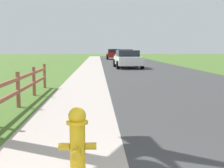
{
  "coord_description": "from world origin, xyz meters",
  "views": [
    {
      "loc": [
        -0.41,
        -1.79,
        1.6
      ],
      "look_at": [
        0.02,
        7.4,
        0.52
      ],
      "focal_mm": 49.05,
      "sensor_mm": 36.0,
      "label": 1
    }
  ],
  "objects_px": {
    "fire_hydrant": "(77,142)",
    "parked_car_silver": "(124,56)",
    "parked_car_red": "(113,54)",
    "parked_suv_white": "(128,59)"
  },
  "relations": [
    {
      "from": "parked_car_silver",
      "to": "parked_car_red",
      "type": "height_order",
      "value": "parked_car_red"
    },
    {
      "from": "parked_car_red",
      "to": "parked_suv_white",
      "type": "bearing_deg",
      "value": -89.58
    },
    {
      "from": "fire_hydrant",
      "to": "parked_car_silver",
      "type": "distance_m",
      "value": 31.87
    },
    {
      "from": "parked_car_silver",
      "to": "fire_hydrant",
      "type": "bearing_deg",
      "value": -96.03
    },
    {
      "from": "fire_hydrant",
      "to": "parked_car_red",
      "type": "height_order",
      "value": "parked_car_red"
    },
    {
      "from": "parked_suv_white",
      "to": "parked_car_red",
      "type": "distance_m",
      "value": 19.82
    },
    {
      "from": "parked_suv_white",
      "to": "parked_car_silver",
      "type": "bearing_deg",
      "value": 86.45
    },
    {
      "from": "fire_hydrant",
      "to": "parked_suv_white",
      "type": "relative_size",
      "value": 0.19
    },
    {
      "from": "fire_hydrant",
      "to": "parked_car_silver",
      "type": "xyz_separation_m",
      "value": [
        3.35,
        31.69,
        0.26
      ]
    },
    {
      "from": "fire_hydrant",
      "to": "parked_car_red",
      "type": "xyz_separation_m",
      "value": [
        2.56,
        41.2,
        0.3
      ]
    }
  ]
}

